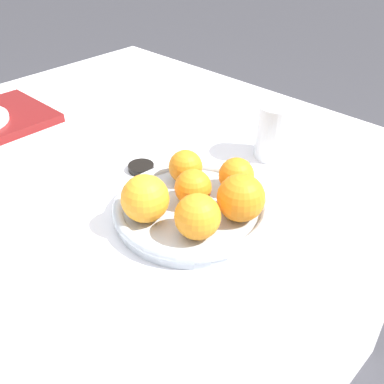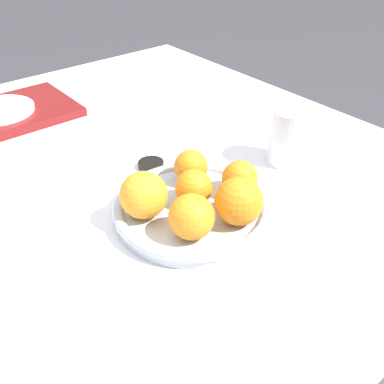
% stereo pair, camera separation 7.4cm
% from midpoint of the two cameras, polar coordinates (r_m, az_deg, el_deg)
% --- Properties ---
extents(table, '(1.46, 1.04, 0.70)m').
position_cam_midpoint_polar(table, '(1.12, -15.13, -13.91)').
color(table, white).
rests_on(table, ground_plane).
extents(fruit_platter, '(0.27, 0.27, 0.03)m').
position_cam_midpoint_polar(fruit_platter, '(0.76, 2.79, -2.23)').
color(fruit_platter, '#B2BCC6').
rests_on(fruit_platter, table).
extents(orange_0, '(0.07, 0.07, 0.07)m').
position_cam_midpoint_polar(orange_0, '(0.67, 3.08, -3.28)').
color(orange_0, orange).
rests_on(orange_0, fruit_platter).
extents(orange_1, '(0.06, 0.06, 0.06)m').
position_cam_midpoint_polar(orange_1, '(0.74, 3.06, 0.46)').
color(orange_1, orange).
rests_on(orange_1, fruit_platter).
extents(orange_2, '(0.08, 0.08, 0.08)m').
position_cam_midpoint_polar(orange_2, '(0.71, 8.95, -1.26)').
color(orange_2, orange).
rests_on(orange_2, fruit_platter).
extents(orange_3, '(0.08, 0.08, 0.08)m').
position_cam_midpoint_polar(orange_3, '(0.71, -3.25, -0.50)').
color(orange_3, orange).
rests_on(orange_3, fruit_platter).
extents(orange_4, '(0.06, 0.06, 0.06)m').
position_cam_midpoint_polar(orange_4, '(0.77, 8.82, 1.62)').
color(orange_4, orange).
rests_on(orange_4, fruit_platter).
extents(orange_5, '(0.06, 0.06, 0.06)m').
position_cam_midpoint_polar(orange_5, '(0.80, 2.49, 3.17)').
color(orange_5, orange).
rests_on(orange_5, fruit_platter).
extents(water_glass, '(0.08, 0.08, 0.11)m').
position_cam_midpoint_polar(water_glass, '(0.92, 14.50, 6.80)').
color(water_glass, silver).
rests_on(water_glass, table).
extents(serving_tray, '(0.34, 0.22, 0.02)m').
position_cam_midpoint_polar(serving_tray, '(1.16, -21.52, 8.93)').
color(serving_tray, maroon).
rests_on(serving_tray, table).
extents(soy_dish, '(0.05, 0.05, 0.01)m').
position_cam_midpoint_polar(soy_dish, '(0.89, -2.89, 3.43)').
color(soy_dish, black).
rests_on(soy_dish, table).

